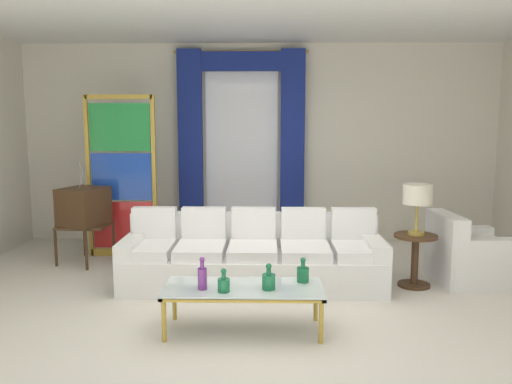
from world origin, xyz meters
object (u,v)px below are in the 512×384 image
object	(u,v)px
peacock_figurine	(141,245)
table_lamp_brass	(418,197)
round_side_table	(415,256)
bottle_crystal_tall	(202,277)
stained_glass_divider	(122,180)
vintage_tv	(84,208)
armchair_white	(466,257)
bottle_blue_decanter	(269,280)
coffee_table	(244,290)
couch_white_long	(253,258)
bottle_amber_squat	(224,284)
bottle_ruby_flask	(303,273)

from	to	relation	value
peacock_figurine	table_lamp_brass	bearing A→B (deg)	-15.84
peacock_figurine	round_side_table	distance (m)	3.47
bottle_crystal_tall	stained_glass_divider	world-z (taller)	stained_glass_divider
stained_glass_divider	round_side_table	distance (m)	3.92
vintage_tv	armchair_white	size ratio (longest dim) A/B	1.54
bottle_blue_decanter	vintage_tv	distance (m)	3.31
vintage_tv	table_lamp_brass	xyz separation A→B (m)	(4.06, -0.89, 0.30)
table_lamp_brass	armchair_white	bearing A→B (deg)	16.71
coffee_table	peacock_figurine	bearing A→B (deg)	123.03
coffee_table	armchair_white	distance (m)	2.94
table_lamp_brass	vintage_tv	bearing A→B (deg)	167.61
couch_white_long	coffee_table	world-z (taller)	couch_white_long
couch_white_long	peacock_figurine	distance (m)	1.77
bottle_crystal_tall	bottle_amber_squat	size ratio (longest dim) A/B	1.40
coffee_table	bottle_blue_decanter	size ratio (longest dim) A/B	6.05
armchair_white	table_lamp_brass	world-z (taller)	table_lamp_brass
couch_white_long	peacock_figurine	size ratio (longest dim) A/B	4.87
vintage_tv	bottle_blue_decanter	bearing A→B (deg)	-43.24
coffee_table	round_side_table	size ratio (longest dim) A/B	2.37
couch_white_long	armchair_white	distance (m)	2.48
couch_white_long	coffee_table	distance (m)	1.35
bottle_ruby_flask	round_side_table	distance (m)	1.77
bottle_blue_decanter	bottle_crystal_tall	bearing A→B (deg)	-178.97
vintage_tv	peacock_figurine	distance (m)	0.89
bottle_blue_decanter	bottle_ruby_flask	xyz separation A→B (m)	(0.31, 0.22, -0.00)
couch_white_long	round_side_table	world-z (taller)	couch_white_long
bottle_ruby_flask	table_lamp_brass	distance (m)	1.85
stained_glass_divider	round_side_table	world-z (taller)	stained_glass_divider
bottle_crystal_tall	vintage_tv	size ratio (longest dim) A/B	0.22
coffee_table	vintage_tv	world-z (taller)	vintage_tv
bottle_blue_decanter	round_side_table	world-z (taller)	bottle_blue_decanter
couch_white_long	vintage_tv	xyz separation A→B (m)	(-2.23, 0.85, 0.42)
bottle_amber_squat	round_side_table	xyz separation A→B (m)	(2.04, 1.44, -0.12)
couch_white_long	coffee_table	xyz separation A→B (m)	(-0.05, -1.34, 0.07)
stained_glass_divider	peacock_figurine	distance (m)	0.95
bottle_crystal_tall	bottle_blue_decanter	bearing A→B (deg)	1.03
bottle_ruby_flask	armchair_white	size ratio (longest dim) A/B	0.26
table_lamp_brass	bottle_ruby_flask	bearing A→B (deg)	-139.25
bottle_amber_squat	round_side_table	size ratio (longest dim) A/B	0.35
couch_white_long	bottle_crystal_tall	world-z (taller)	couch_white_long
bottle_blue_decanter	bottle_crystal_tall	distance (m)	0.58
couch_white_long	bottle_ruby_flask	size ratio (longest dim) A/B	12.71
bottle_amber_squat	vintage_tv	distance (m)	3.10
bottle_blue_decanter	couch_white_long	bearing A→B (deg)	97.06
peacock_figurine	bottle_crystal_tall	bearing A→B (deg)	-64.59
bottle_blue_decanter	bottle_amber_squat	size ratio (longest dim) A/B	1.13
bottle_blue_decanter	peacock_figurine	distance (m)	2.88
couch_white_long	bottle_crystal_tall	size ratio (longest dim) A/B	10.04
bottle_crystal_tall	vintage_tv	bearing A→B (deg)	128.80
coffee_table	table_lamp_brass	world-z (taller)	table_lamp_brass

